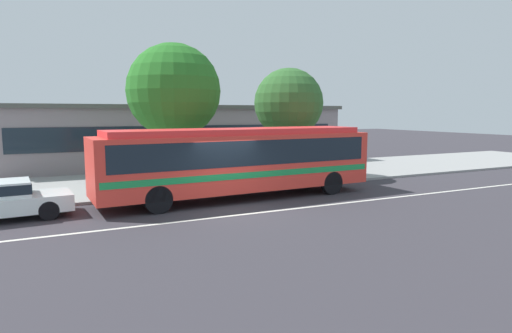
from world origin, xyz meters
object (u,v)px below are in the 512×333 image
(pedestrian_waiting_near_sign, at_px, (259,160))
(bus_stop_sign, at_px, (321,148))
(street_tree_near_stop, at_px, (174,91))
(street_tree_mid_block, at_px, (289,103))
(transit_bus, at_px, (239,158))

(pedestrian_waiting_near_sign, xyz_separation_m, bus_stop_sign, (2.67, -1.56, 0.65))
(pedestrian_waiting_near_sign, height_order, bus_stop_sign, bus_stop_sign)
(bus_stop_sign, relative_size, street_tree_near_stop, 0.39)
(bus_stop_sign, xyz_separation_m, street_tree_mid_block, (-0.76, 1.93, 2.24))
(bus_stop_sign, relative_size, street_tree_mid_block, 0.45)
(street_tree_mid_block, bearing_deg, transit_bus, -139.67)
(transit_bus, xyz_separation_m, bus_stop_sign, (5.35, 1.96, 0.10))
(bus_stop_sign, xyz_separation_m, street_tree_near_stop, (-6.94, 2.01, 2.76))
(transit_bus, bearing_deg, pedestrian_waiting_near_sign, 52.80)
(street_tree_mid_block, bearing_deg, pedestrian_waiting_near_sign, -169.05)
(bus_stop_sign, bearing_deg, pedestrian_waiting_near_sign, 149.68)
(transit_bus, bearing_deg, street_tree_near_stop, 111.82)
(pedestrian_waiting_near_sign, height_order, street_tree_near_stop, street_tree_near_stop)
(transit_bus, bearing_deg, bus_stop_sign, 20.15)
(street_tree_near_stop, bearing_deg, pedestrian_waiting_near_sign, -5.93)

